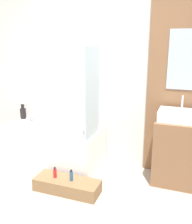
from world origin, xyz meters
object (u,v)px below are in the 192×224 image
object	(u,v)px
bathtub	(50,146)
bottle_soap_secondary	(71,176)
bottle_soap_primary	(55,173)
wooden_step_bench	(67,185)
vase_tall_dark	(23,113)
vase_round_light	(32,116)
sink	(181,116)

from	to	relation	value
bathtub	bottle_soap_secondary	size ratio (longest dim) A/B	10.47
bottle_soap_secondary	bathtub	bearing A→B (deg)	136.99
bottle_soap_primary	wooden_step_bench	bearing A→B (deg)	0.00
bathtub	bottle_soap_secondary	world-z (taller)	bathtub
vase_tall_dark	bottle_soap_primary	distance (m)	1.40
wooden_step_bench	vase_tall_dark	distance (m)	1.57
bathtub	vase_round_light	distance (m)	0.63
wooden_step_bench	bottle_soap_secondary	world-z (taller)	bottle_soap_secondary
bottle_soap_secondary	wooden_step_bench	bearing A→B (deg)	180.00
bathtub	vase_tall_dark	world-z (taller)	vase_tall_dark
bathtub	wooden_step_bench	bearing A→B (deg)	-46.02
vase_tall_dark	bottle_soap_primary	xyz separation A→B (m)	(1.03, -0.84, -0.45)
vase_tall_dark	bottle_soap_secondary	world-z (taller)	vase_tall_dark
wooden_step_bench	bathtub	bearing A→B (deg)	133.98
wooden_step_bench	sink	bearing A→B (deg)	29.44
bottle_soap_primary	bottle_soap_secondary	xyz separation A→B (m)	(0.22, -0.00, 0.00)
vase_tall_dark	vase_round_light	bearing A→B (deg)	-5.04
vase_round_light	bottle_soap_primary	xyz separation A→B (m)	(0.85, -0.83, -0.41)
vase_round_light	bottle_soap_secondary	xyz separation A→B (m)	(1.07, -0.83, -0.41)
bottle_soap_primary	bathtub	bearing A→B (deg)	124.22
wooden_step_bench	bottle_soap_secondary	size ratio (longest dim) A/B	5.77
bathtub	bottle_soap_primary	distance (m)	0.69
bathtub	sink	bearing A→B (deg)	3.95
bottle_soap_primary	bottle_soap_secondary	distance (m)	0.22
sink	vase_tall_dark	xyz separation A→B (m)	(-2.42, 0.15, -0.24)
vase_tall_dark	vase_round_light	size ratio (longest dim) A/B	1.91
bathtub	bottle_soap_primary	world-z (taller)	bathtub
sink	vase_round_light	xyz separation A→B (m)	(-2.24, 0.13, -0.27)
bathtub	bottle_soap_secondary	xyz separation A→B (m)	(0.61, -0.57, -0.06)
sink	vase_round_light	bearing A→B (deg)	176.57
bottle_soap_secondary	sink	bearing A→B (deg)	30.70
vase_tall_dark	vase_round_light	world-z (taller)	vase_tall_dark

